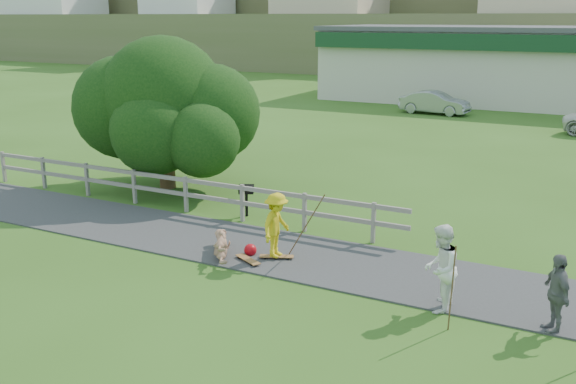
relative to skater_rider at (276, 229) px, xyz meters
The scene contains 16 objects.
ground 1.36m from the skater_rider, 107.95° to the right, with size 260.00×260.00×0.00m, color #305518.
path 0.96m from the skater_rider, 127.35° to the left, with size 34.00×3.00×0.04m, color #323234.
fence 5.44m from the skater_rider, 155.62° to the left, with size 15.05×0.10×1.10m.
strip_mall 34.13m from the skater_rider, 83.84° to the left, with size 32.50×10.75×5.10m.
skater_rider is the anchor object (origin of this frame).
skater_fallen 1.45m from the skater_rider, 162.83° to the right, with size 1.72×0.41×0.63m, color tan.
spectator_a 4.32m from the skater_rider, 12.30° to the right, with size 0.88×0.68×1.80m, color white.
spectator_b 6.43m from the skater_rider, ahead, with size 0.91×0.38×1.55m, color slate.
car_silver 26.01m from the skater_rider, 96.74° to the left, with size 1.45×4.17×1.37m, color #93969A.
tree 7.97m from the skater_rider, 147.04° to the left, with size 6.73×6.73×3.76m, color black, non-canonical shape.
bbq 3.70m from the skater_rider, 132.41° to the left, with size 0.44×0.33×0.95m, color black, non-canonical shape.
longboard_rider 0.75m from the skater_rider, ahead, with size 0.83×0.20×0.09m, color olive, non-canonical shape.
longboard_fallen 1.04m from the skater_rider, 135.36° to the right, with size 0.84×0.21×0.09m, color olive, non-canonical shape.
helmet 0.96m from the skater_rider, behind, with size 0.31×0.31×0.31m, color #B40913.
pole_rider 0.74m from the skater_rider, 33.69° to the left, with size 0.03×0.03×1.96m, color brown.
pole_spec_left 4.93m from the skater_rider, 19.94° to the right, with size 0.03×0.03×1.70m, color brown.
Camera 1 is at (7.36, -11.84, 5.75)m, focal length 40.00 mm.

